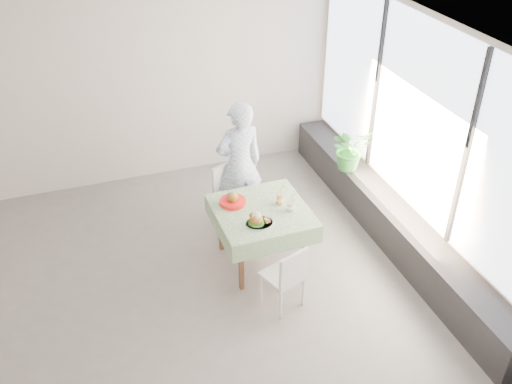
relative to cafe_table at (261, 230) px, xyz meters
name	(u,v)px	position (x,y,z in m)	size (l,w,h in m)	color
floor	(169,286)	(-1.14, -0.08, -0.46)	(6.00, 6.00, 0.00)	slate
ceiling	(143,45)	(-1.14, -0.08, 2.34)	(6.00, 6.00, 0.00)	white
wall_back	(122,89)	(-1.14, 2.42, 0.94)	(6.00, 0.02, 2.80)	beige
wall_front	(232,373)	(-1.14, -2.58, 0.94)	(6.00, 0.02, 2.80)	beige
wall_right	(417,136)	(1.86, -0.08, 0.94)	(0.02, 5.00, 2.80)	beige
window_pane	(418,116)	(1.83, -0.08, 1.19)	(0.01, 4.80, 2.18)	#D1E0F9
window_ledge	(389,220)	(1.66, -0.08, -0.21)	(0.40, 4.80, 0.50)	black
cafe_table	(261,230)	(0.00, 0.00, 0.00)	(1.06, 1.06, 0.74)	brown
chair_far	(235,209)	(-0.08, 0.77, -0.19)	(0.55, 0.55, 0.87)	white
chair_near	(283,287)	(-0.03, -0.77, -0.22)	(0.48, 0.48, 0.80)	white
diner	(239,165)	(0.02, 0.87, 0.38)	(0.61, 0.40, 1.69)	#96B9F0
main_dish	(258,221)	(-0.13, -0.25, 0.33)	(0.31, 0.31, 0.16)	white
juice_cup_orange	(280,199)	(0.24, 0.05, 0.34)	(0.09, 0.09, 0.27)	white
juice_cup_lemonade	(290,206)	(0.30, -0.11, 0.34)	(0.09, 0.09, 0.24)	white
second_dish	(233,201)	(-0.27, 0.23, 0.32)	(0.30, 0.30, 0.14)	red
potted_plant	(350,149)	(1.56, 0.87, 0.33)	(0.53, 0.46, 0.59)	#2F802A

